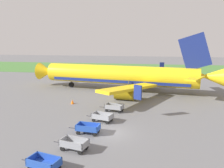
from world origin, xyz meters
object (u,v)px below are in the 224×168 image
object	(u,v)px
baggage_cart_nearest	(44,163)
baggage_cart_third_in_row	(88,128)
airplane	(124,76)
traffic_cone_near_plane	(72,102)
baggage_cart_second_in_row	(74,144)
baggage_cart_fourth_in_row	(102,117)
baggage_cart_far_end	(114,107)

from	to	relation	value
baggage_cart_nearest	baggage_cart_third_in_row	bearing A→B (deg)	78.42
airplane	traffic_cone_near_plane	distance (m)	12.94
baggage_cart_second_in_row	baggage_cart_fourth_in_row	bearing A→B (deg)	81.95
baggage_cart_second_in_row	baggage_cart_far_end	bearing A→B (deg)	80.72
baggage_cart_second_in_row	baggage_cart_third_in_row	size ratio (longest dim) A/B	1.00
airplane	baggage_cart_third_in_row	bearing A→B (deg)	-94.50
baggage_cart_third_in_row	baggage_cart_far_end	xyz separation A→B (m)	(1.70, 8.21, 0.00)
baggage_cart_third_in_row	baggage_cart_fourth_in_row	bearing A→B (deg)	78.15
baggage_cart_nearest	baggage_cart_fourth_in_row	world-z (taller)	same
baggage_cart_third_in_row	baggage_cart_nearest	bearing A→B (deg)	-101.58
baggage_cart_second_in_row	baggage_cart_far_end	xyz separation A→B (m)	(1.99, 12.18, 0.00)
baggage_cart_fourth_in_row	traffic_cone_near_plane	bearing A→B (deg)	131.15
baggage_cart_second_in_row	baggage_cart_fourth_in_row	xyz separation A→B (m)	(1.11, 7.86, 0.00)
baggage_cart_third_in_row	traffic_cone_near_plane	world-z (taller)	baggage_cart_third_in_row
baggage_cart_far_end	baggage_cart_nearest	bearing A→B (deg)	-101.63
airplane	baggage_cart_fourth_in_row	xyz separation A→B (m)	(-0.87, -17.61, -2.45)
airplane	baggage_cart_fourth_in_row	size ratio (longest dim) A/B	10.40
baggage_cart_far_end	baggage_cart_fourth_in_row	bearing A→B (deg)	-101.51
baggage_cart_second_in_row	baggage_cart_third_in_row	world-z (taller)	same
baggage_cart_nearest	airplane	bearing A→B (deg)	83.62
baggage_cart_nearest	baggage_cart_far_end	bearing A→B (deg)	78.37
baggage_cart_third_in_row	baggage_cart_fourth_in_row	size ratio (longest dim) A/B	1.00
baggage_cart_third_in_row	baggage_cart_fourth_in_row	distance (m)	3.98
baggage_cart_far_end	traffic_cone_near_plane	world-z (taller)	baggage_cart_far_end
baggage_cart_third_in_row	traffic_cone_near_plane	bearing A→B (deg)	116.19
baggage_cart_nearest	traffic_cone_near_plane	xyz separation A→B (m)	(-3.87, 18.68, -0.26)
baggage_cart_second_in_row	traffic_cone_near_plane	world-z (taller)	baggage_cart_second_in_row
baggage_cart_third_in_row	baggage_cart_far_end	bearing A→B (deg)	78.33
baggage_cart_second_in_row	baggage_cart_far_end	size ratio (longest dim) A/B	1.00
airplane	baggage_cart_far_end	distance (m)	13.52
baggage_cart_nearest	baggage_cart_far_end	world-z (taller)	same
baggage_cart_fourth_in_row	baggage_cart_third_in_row	bearing A→B (deg)	-101.85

